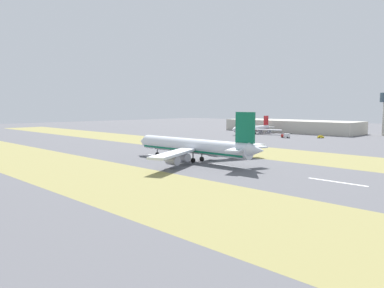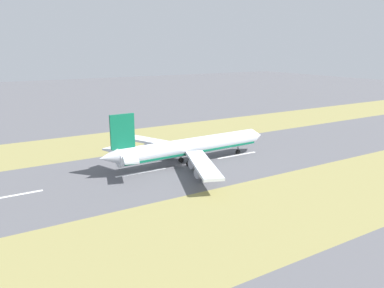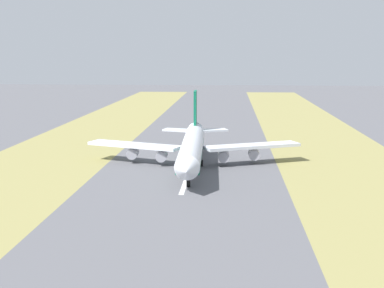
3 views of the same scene
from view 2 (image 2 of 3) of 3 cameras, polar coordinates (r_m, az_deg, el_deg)
name	(u,v)px [view 2 (image 2 of 3)]	position (r m, az deg, el deg)	size (l,w,h in m)	color
ground_plane	(182,165)	(132.31, -1.46, -3.22)	(800.00, 800.00, 0.00)	#56565B
grass_median_west	(133,139)	(171.47, -8.92, 0.73)	(40.00, 600.00, 0.01)	olive
grass_median_east	(270,211)	(98.29, 11.84, -9.98)	(40.00, 600.00, 0.01)	olive
centreline_dash_near	(9,196)	(116.97, -26.14, -7.17)	(1.20, 18.00, 0.01)	silver
centreline_dash_mid	(141,172)	(125.68, -7.74, -4.31)	(1.20, 18.00, 0.01)	silver
centreline_dash_far	(237,155)	(145.28, 6.88, -1.70)	(1.20, 18.00, 0.01)	silver
airplane_main_jet	(187,147)	(132.11, -0.70, -0.52)	(64.11, 67.13, 20.20)	silver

